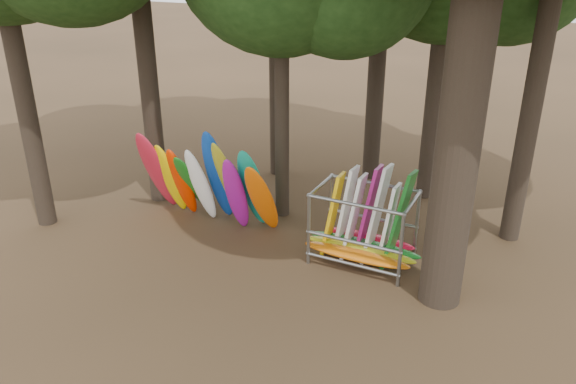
% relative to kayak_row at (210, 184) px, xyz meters
% --- Properties ---
extents(ground, '(120.00, 120.00, 0.00)m').
position_rel_kayak_row_xyz_m(ground, '(2.97, -1.16, -1.32)').
color(ground, '#47331E').
rests_on(ground, ground).
extents(lake, '(160.00, 160.00, 0.00)m').
position_rel_kayak_row_xyz_m(lake, '(2.97, 58.84, -1.32)').
color(lake, gray).
rests_on(lake, ground).
extents(kayak_row, '(4.50, 1.95, 3.22)m').
position_rel_kayak_row_xyz_m(kayak_row, '(0.00, 0.00, 0.00)').
color(kayak_row, red).
rests_on(kayak_row, ground).
extents(storage_rack, '(3.14, 1.57, 2.77)m').
position_rel_kayak_row_xyz_m(storage_rack, '(4.83, -0.04, -0.37)').
color(storage_rack, gray).
rests_on(storage_rack, ground).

